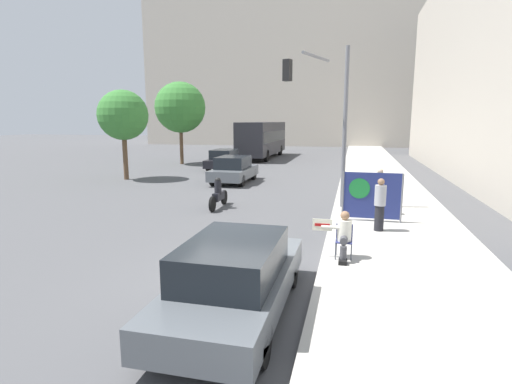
{
  "coord_description": "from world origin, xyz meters",
  "views": [
    {
      "loc": [
        2.29,
        -7.72,
        3.49
      ],
      "look_at": [
        -0.63,
        4.24,
        1.28
      ],
      "focal_mm": 28.0,
      "sensor_mm": 36.0,
      "label": 1
    }
  ],
  "objects_px": {
    "jogger_on_sidewalk": "(380,204)",
    "traffic_light_pole": "(323,102)",
    "parked_car_curbside": "(235,277)",
    "motorcycle_on_road": "(218,195)",
    "car_on_road_midblock": "(225,160)",
    "protest_banner": "(371,196)",
    "pedestrian_behind": "(379,191)",
    "seated_protester": "(343,234)",
    "street_tree_midblock": "(180,108)",
    "street_tree_near_curb": "(123,115)",
    "city_bus_on_road": "(263,138)",
    "car_on_road_nearest": "(234,170)"
  },
  "relations": [
    {
      "from": "traffic_light_pole",
      "to": "seated_protester",
      "type": "bearing_deg",
      "value": -80.59
    },
    {
      "from": "parked_car_curbside",
      "to": "city_bus_on_road",
      "type": "relative_size",
      "value": 0.43
    },
    {
      "from": "city_bus_on_road",
      "to": "street_tree_midblock",
      "type": "height_order",
      "value": "street_tree_midblock"
    },
    {
      "from": "car_on_road_midblock",
      "to": "street_tree_midblock",
      "type": "xyz_separation_m",
      "value": [
        -4.59,
        2.8,
        3.8
      ]
    },
    {
      "from": "motorcycle_on_road",
      "to": "car_on_road_midblock",
      "type": "bearing_deg",
      "value": 107.01
    },
    {
      "from": "seated_protester",
      "to": "street_tree_midblock",
      "type": "height_order",
      "value": "street_tree_midblock"
    },
    {
      "from": "parked_car_curbside",
      "to": "car_on_road_midblock",
      "type": "distance_m",
      "value": 22.02
    },
    {
      "from": "pedestrian_behind",
      "to": "street_tree_midblock",
      "type": "distance_m",
      "value": 21.53
    },
    {
      "from": "jogger_on_sidewalk",
      "to": "car_on_road_midblock",
      "type": "bearing_deg",
      "value": -91.09
    },
    {
      "from": "protest_banner",
      "to": "parked_car_curbside",
      "type": "height_order",
      "value": "protest_banner"
    },
    {
      "from": "city_bus_on_road",
      "to": "street_tree_midblock",
      "type": "relative_size",
      "value": 1.63
    },
    {
      "from": "seated_protester",
      "to": "jogger_on_sidewalk",
      "type": "distance_m",
      "value": 3.01
    },
    {
      "from": "street_tree_near_curb",
      "to": "protest_banner",
      "type": "bearing_deg",
      "value": -29.25
    },
    {
      "from": "jogger_on_sidewalk",
      "to": "traffic_light_pole",
      "type": "bearing_deg",
      "value": -94.21
    },
    {
      "from": "car_on_road_nearest",
      "to": "city_bus_on_road",
      "type": "bearing_deg",
      "value": 96.69
    },
    {
      "from": "protest_banner",
      "to": "street_tree_midblock",
      "type": "bearing_deg",
      "value": 130.53
    },
    {
      "from": "jogger_on_sidewalk",
      "to": "traffic_light_pole",
      "type": "xyz_separation_m",
      "value": [
        -2.05,
        3.53,
        3.2
      ]
    },
    {
      "from": "parked_car_curbside",
      "to": "seated_protester",
      "type": "bearing_deg",
      "value": 59.38
    },
    {
      "from": "protest_banner",
      "to": "traffic_light_pole",
      "type": "distance_m",
      "value": 4.37
    },
    {
      "from": "traffic_light_pole",
      "to": "car_on_road_nearest",
      "type": "bearing_deg",
      "value": 133.24
    },
    {
      "from": "pedestrian_behind",
      "to": "parked_car_curbside",
      "type": "height_order",
      "value": "pedestrian_behind"
    },
    {
      "from": "car_on_road_midblock",
      "to": "parked_car_curbside",
      "type": "bearing_deg",
      "value": -71.36
    },
    {
      "from": "traffic_light_pole",
      "to": "motorcycle_on_road",
      "type": "bearing_deg",
      "value": -167.57
    },
    {
      "from": "parked_car_curbside",
      "to": "street_tree_midblock",
      "type": "bearing_deg",
      "value": 116.17
    },
    {
      "from": "jogger_on_sidewalk",
      "to": "street_tree_midblock",
      "type": "bearing_deg",
      "value": -85.35
    },
    {
      "from": "jogger_on_sidewalk",
      "to": "street_tree_near_curb",
      "type": "xyz_separation_m",
      "value": [
        -14.08,
        8.89,
        2.8
      ]
    },
    {
      "from": "traffic_light_pole",
      "to": "street_tree_midblock",
      "type": "bearing_deg",
      "value": 131.0
    },
    {
      "from": "protest_banner",
      "to": "traffic_light_pole",
      "type": "xyz_separation_m",
      "value": [
        -1.85,
        2.4,
        3.15
      ]
    },
    {
      "from": "city_bus_on_road",
      "to": "motorcycle_on_road",
      "type": "bearing_deg",
      "value": -81.82
    },
    {
      "from": "protest_banner",
      "to": "parked_car_curbside",
      "type": "xyz_separation_m",
      "value": [
        -2.61,
        -7.02,
        -0.32
      ]
    },
    {
      "from": "city_bus_on_road",
      "to": "street_tree_midblock",
      "type": "xyz_separation_m",
      "value": [
        -5.22,
        -6.74,
        2.6
      ]
    },
    {
      "from": "street_tree_near_curb",
      "to": "car_on_road_midblock",
      "type": "bearing_deg",
      "value": 55.16
    },
    {
      "from": "protest_banner",
      "to": "car_on_road_midblock",
      "type": "bearing_deg",
      "value": 124.86
    },
    {
      "from": "parked_car_curbside",
      "to": "street_tree_near_curb",
      "type": "xyz_separation_m",
      "value": [
        -11.27,
        14.79,
        3.07
      ]
    },
    {
      "from": "street_tree_near_curb",
      "to": "parked_car_curbside",
      "type": "bearing_deg",
      "value": -52.7
    },
    {
      "from": "jogger_on_sidewalk",
      "to": "parked_car_curbside",
      "type": "relative_size",
      "value": 0.35
    },
    {
      "from": "car_on_road_midblock",
      "to": "pedestrian_behind",
      "type": "bearing_deg",
      "value": -51.84
    },
    {
      "from": "car_on_road_nearest",
      "to": "motorcycle_on_road",
      "type": "xyz_separation_m",
      "value": [
        1.36,
        -6.61,
        -0.2
      ]
    },
    {
      "from": "jogger_on_sidewalk",
      "to": "car_on_road_nearest",
      "type": "bearing_deg",
      "value": -85.64
    },
    {
      "from": "traffic_light_pole",
      "to": "motorcycle_on_road",
      "type": "xyz_separation_m",
      "value": [
        -4.02,
        -0.89,
        -3.65
      ]
    },
    {
      "from": "motorcycle_on_road",
      "to": "parked_car_curbside",
      "type": "bearing_deg",
      "value": -69.06
    },
    {
      "from": "jogger_on_sidewalk",
      "to": "pedestrian_behind",
      "type": "xyz_separation_m",
      "value": [
        0.11,
        2.29,
        0.02
      ]
    },
    {
      "from": "protest_banner",
      "to": "street_tree_near_curb",
      "type": "bearing_deg",
      "value": 150.75
    },
    {
      "from": "pedestrian_behind",
      "to": "street_tree_midblock",
      "type": "relative_size",
      "value": 0.25
    },
    {
      "from": "seated_protester",
      "to": "parked_car_curbside",
      "type": "height_order",
      "value": "parked_car_curbside"
    },
    {
      "from": "street_tree_near_curb",
      "to": "street_tree_midblock",
      "type": "bearing_deg",
      "value": 92.33
    },
    {
      "from": "pedestrian_behind",
      "to": "seated_protester",
      "type": "bearing_deg",
      "value": 63.61
    },
    {
      "from": "jogger_on_sidewalk",
      "to": "city_bus_on_road",
      "type": "relative_size",
      "value": 0.15
    },
    {
      "from": "jogger_on_sidewalk",
      "to": "motorcycle_on_road",
      "type": "bearing_deg",
      "value": -57.91
    },
    {
      "from": "protest_banner",
      "to": "car_on_road_midblock",
      "type": "distance_m",
      "value": 16.88
    }
  ]
}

